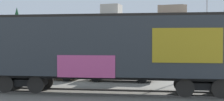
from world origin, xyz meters
The scene contains 7 objects.
ground_plane centered at (0.00, 0.00, 0.00)m, with size 260.00×260.00×0.00m, color slate.
track centered at (1.02, 0.02, 0.04)m, with size 60.02×3.51×0.08m.
freight_car centered at (0.18, 0.00, 2.41)m, with size 14.74×3.19×4.22m.
flagpole centered at (6.81, 10.53, 4.97)m, with size 1.38×0.39×8.02m.
hillside centered at (0.00, 71.27, 4.49)m, with size 144.88×40.12×13.39m.
parked_car_tan centered at (-5.03, 4.87, 0.88)m, with size 4.27×2.03×1.77m.
parked_car_black centered at (0.07, 4.79, 0.84)m, with size 4.70×1.98×1.69m.
Camera 1 is at (2.95, -15.59, 2.76)m, focal length 47.82 mm.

